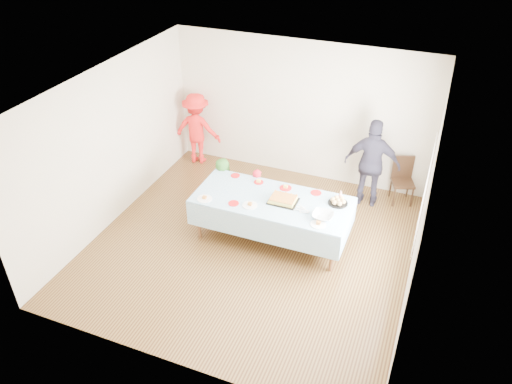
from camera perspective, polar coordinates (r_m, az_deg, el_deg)
ground at (r=8.23m, az=-0.57°, el=-6.09°), size 5.00×5.00×0.00m
room_walls at (r=7.23m, az=-0.24°, el=4.76°), size 5.04×5.04×2.72m
party_table at (r=7.96m, az=1.85°, el=-1.16°), size 2.50×1.10×0.78m
birthday_cake at (r=7.86m, az=3.12°, el=-0.87°), size 0.46×0.35×0.08m
rolls_tray at (r=7.90m, az=9.35°, el=-1.07°), size 0.31×0.31×0.09m
punch_bowl at (r=7.55m, az=7.65°, el=-2.71°), size 0.32×0.32×0.08m
party_hat at (r=8.00m, az=9.65°, el=-0.28°), size 0.10×0.10×0.16m
fork_pile at (r=7.66m, az=5.27°, el=-2.00°), size 0.24×0.18×0.07m
plate_red_far_a at (r=8.53m, az=-2.37°, el=1.89°), size 0.16×0.16×0.01m
plate_red_far_b at (r=8.34m, az=0.30°, el=1.13°), size 0.16×0.16×0.01m
plate_red_far_c at (r=8.20m, az=3.40°, el=0.47°), size 0.20×0.20×0.01m
plate_red_far_d at (r=8.12m, az=6.88°, el=-0.09°), size 0.18×0.18×0.01m
plate_red_near at (r=7.82m, az=-2.58°, el=-1.30°), size 0.17×0.17×0.01m
plate_white_left at (r=7.96m, az=-5.90°, el=-0.77°), size 0.24×0.24×0.01m
plate_white_mid at (r=7.77m, az=-0.71°, el=-1.53°), size 0.24×0.24×0.01m
plate_white_right at (r=7.43m, az=7.13°, el=-3.69°), size 0.24×0.24×0.01m
dining_chair at (r=9.44m, az=16.41°, el=1.66°), size 0.48×0.48×0.87m
toddler_left at (r=8.72m, az=0.11°, el=0.07°), size 0.33×0.22×0.89m
toddler_mid at (r=8.92m, az=-3.79°, el=1.07°), size 0.52×0.39×0.95m
toddler_right at (r=8.48m, az=7.15°, el=-1.84°), size 0.45×0.40×0.76m
adult_left at (r=10.28m, az=-6.76°, el=7.21°), size 1.02×0.67×1.49m
adult_right at (r=9.00m, az=13.12°, el=3.16°), size 0.99×0.43×1.67m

